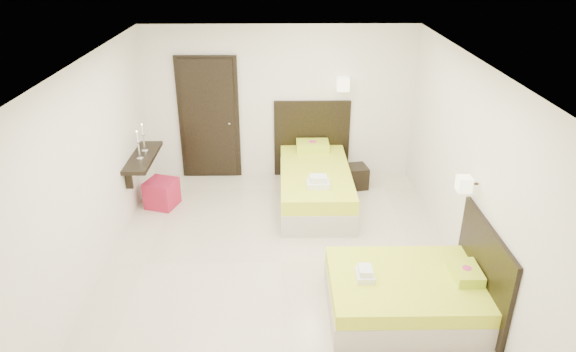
{
  "coord_description": "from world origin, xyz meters",
  "views": [
    {
      "loc": [
        0.01,
        -5.57,
        3.85
      ],
      "look_at": [
        0.1,
        0.3,
        1.1
      ],
      "focal_mm": 32.0,
      "sensor_mm": 36.0,
      "label": 1
    }
  ],
  "objects_px": {
    "bed_single": "(315,181)",
    "bed_double": "(412,292)",
    "ottoman": "(162,193)",
    "nightstand": "(354,177)"
  },
  "relations": [
    {
      "from": "bed_single",
      "to": "bed_double",
      "type": "bearing_deg",
      "value": -71.34
    },
    {
      "from": "bed_double",
      "to": "ottoman",
      "type": "distance_m",
      "value": 4.18
    },
    {
      "from": "bed_single",
      "to": "nightstand",
      "type": "bearing_deg",
      "value": 33.36
    },
    {
      "from": "bed_single",
      "to": "nightstand",
      "type": "xyz_separation_m",
      "value": [
        0.69,
        0.45,
        -0.14
      ]
    },
    {
      "from": "bed_single",
      "to": "ottoman",
      "type": "relative_size",
      "value": 5.03
    },
    {
      "from": "bed_single",
      "to": "nightstand",
      "type": "height_order",
      "value": "bed_single"
    },
    {
      "from": "bed_single",
      "to": "bed_double",
      "type": "xyz_separation_m",
      "value": [
        0.91,
        -2.71,
        -0.07
      ]
    },
    {
      "from": "ottoman",
      "to": "nightstand",
      "type": "bearing_deg",
      "value": 11.35
    },
    {
      "from": "bed_double",
      "to": "ottoman",
      "type": "relative_size",
      "value": 3.98
    },
    {
      "from": "bed_single",
      "to": "ottoman",
      "type": "bearing_deg",
      "value": -176.0
    }
  ]
}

